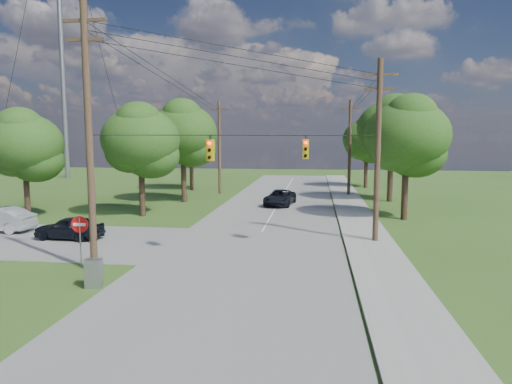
# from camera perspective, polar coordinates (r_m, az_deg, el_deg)

# --- Properties ---
(ground) EXTENTS (140.00, 140.00, 0.00)m
(ground) POSITION_cam_1_polar(r_m,az_deg,el_deg) (20.47, -8.28, -10.54)
(ground) COLOR #355C1E
(ground) RESTS_ON ground
(main_road) EXTENTS (10.00, 100.00, 0.03)m
(main_road) POSITION_cam_1_polar(r_m,az_deg,el_deg) (24.79, -0.62, -7.36)
(main_road) COLOR gray
(main_road) RESTS_ON ground
(sidewalk_east) EXTENTS (2.60, 100.00, 0.12)m
(sidewalk_east) POSITION_cam_1_polar(r_m,az_deg,el_deg) (24.77, 15.05, -7.50)
(sidewalk_east) COLOR #A6A49B
(sidewalk_east) RESTS_ON ground
(pole_sw) EXTENTS (2.00, 0.32, 12.00)m
(pole_sw) POSITION_cam_1_polar(r_m,az_deg,el_deg) (21.64, -20.16, 6.79)
(pole_sw) COLOR brown
(pole_sw) RESTS_ON ground
(pole_ne) EXTENTS (2.00, 0.32, 10.50)m
(pole_ne) POSITION_cam_1_polar(r_m,az_deg,el_deg) (27.04, 14.99, 5.27)
(pole_ne) COLOR brown
(pole_ne) RESTS_ON ground
(pole_north_e) EXTENTS (2.00, 0.32, 10.00)m
(pole_north_e) POSITION_cam_1_polar(r_m,az_deg,el_deg) (48.94, 11.63, 5.54)
(pole_north_e) COLOR brown
(pole_north_e) RESTS_ON ground
(pole_north_w) EXTENTS (2.00, 0.32, 10.00)m
(pole_north_w) POSITION_cam_1_polar(r_m,az_deg,el_deg) (49.90, -4.58, 5.67)
(pole_north_w) COLOR brown
(pole_north_w) RESTS_ON ground
(power_lines) EXTENTS (13.93, 29.62, 4.93)m
(power_lines) POSITION_cam_1_polar(r_m,az_deg,el_deg) (30.75, 0.17, 12.53)
(power_lines) COLOR black
(power_lines) RESTS_ON ground
(traffic_signals) EXTENTS (4.91, 3.27, 1.05)m
(traffic_signals) POSITION_cam_1_polar(r_m,az_deg,el_deg) (23.41, 0.52, 5.37)
(traffic_signals) COLOR gold
(traffic_signals) RESTS_ON ground
(radio_mast) EXTENTS (0.70, 0.70, 45.00)m
(radio_mast) POSITION_cam_1_polar(r_m,az_deg,el_deg) (76.59, -23.26, 18.63)
(radio_mast) COLOR gray
(radio_mast) RESTS_ON ground
(tree_w_near) EXTENTS (6.00, 6.00, 8.40)m
(tree_w_near) POSITION_cam_1_polar(r_m,az_deg,el_deg) (36.35, -14.24, 6.34)
(tree_w_near) COLOR #432E21
(tree_w_near) RESTS_ON ground
(tree_w_mid) EXTENTS (6.40, 6.40, 9.22)m
(tree_w_mid) POSITION_cam_1_polar(r_m,az_deg,el_deg) (43.60, -9.12, 7.36)
(tree_w_mid) COLOR #432E21
(tree_w_mid) RESTS_ON ground
(tree_w_far) EXTENTS (6.00, 6.00, 8.73)m
(tree_w_far) POSITION_cam_1_polar(r_m,az_deg,el_deg) (53.76, -8.13, 6.90)
(tree_w_far) COLOR #432E21
(tree_w_far) RESTS_ON ground
(tree_e_near) EXTENTS (6.20, 6.20, 8.81)m
(tree_e_near) POSITION_cam_1_polar(r_m,az_deg,el_deg) (35.42, 18.35, 6.73)
(tree_e_near) COLOR #432E21
(tree_e_near) RESTS_ON ground
(tree_e_mid) EXTENTS (6.60, 6.60, 9.64)m
(tree_e_mid) POSITION_cam_1_polar(r_m,az_deg,el_deg) (45.37, 16.62, 7.55)
(tree_e_mid) COLOR #432E21
(tree_e_mid) RESTS_ON ground
(tree_e_far) EXTENTS (5.80, 5.80, 8.32)m
(tree_e_far) POSITION_cam_1_polar(r_m,az_deg,el_deg) (57.13, 13.69, 6.43)
(tree_e_far) COLOR #432E21
(tree_e_far) RESTS_ON ground
(tree_cross_n) EXTENTS (5.60, 5.60, 7.91)m
(tree_cross_n) POSITION_cam_1_polar(r_m,az_deg,el_deg) (37.91, -27.01, 5.32)
(tree_cross_n) COLOR #432E21
(tree_cross_n) RESTS_ON ground
(car_cross_dark) EXTENTS (4.16, 1.86, 1.39)m
(car_cross_dark) POSITION_cam_1_polar(r_m,az_deg,el_deg) (29.59, -22.30, -4.14)
(car_cross_dark) COLOR black
(car_cross_dark) RESTS_ON cross_road
(car_main_north) EXTENTS (2.91, 5.20, 1.37)m
(car_main_north) POSITION_cam_1_polar(r_m,az_deg,el_deg) (41.19, 3.01, -0.70)
(car_main_north) COLOR black
(car_main_north) RESTS_ON main_road
(control_cabinet) EXTENTS (0.75, 0.61, 1.19)m
(control_cabinet) POSITION_cam_1_polar(r_m,az_deg,el_deg) (19.94, -19.61, -9.56)
(control_cabinet) COLOR gray
(control_cabinet) RESTS_ON ground
(do_not_enter_sign) EXTENTS (0.81, 0.12, 2.44)m
(do_not_enter_sign) POSITION_cam_1_polar(r_m,az_deg,el_deg) (23.03, -21.16, -4.44)
(do_not_enter_sign) COLOR gray
(do_not_enter_sign) RESTS_ON ground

